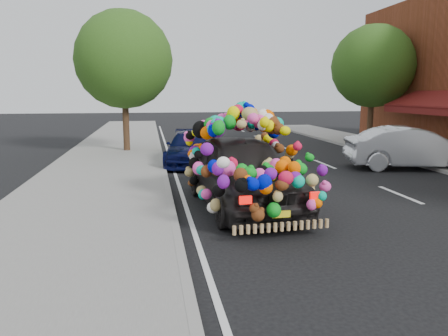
# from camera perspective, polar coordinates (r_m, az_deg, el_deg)

# --- Properties ---
(ground) EXTENTS (100.00, 100.00, 0.00)m
(ground) POSITION_cam_1_polar(r_m,az_deg,el_deg) (10.85, 5.48, -4.23)
(ground) COLOR black
(ground) RESTS_ON ground
(sidewalk) EXTENTS (4.00, 60.00, 0.12)m
(sidewalk) POSITION_cam_1_polar(r_m,az_deg,el_deg) (10.58, -17.69, -4.68)
(sidewalk) COLOR gray
(sidewalk) RESTS_ON ground
(kerb) EXTENTS (0.15, 60.00, 0.13)m
(kerb) POSITION_cam_1_polar(r_m,az_deg,el_deg) (10.48, -7.05, -4.40)
(kerb) COLOR gray
(kerb) RESTS_ON ground
(lane_markings) EXTENTS (6.00, 50.00, 0.01)m
(lane_markings) POSITION_cam_1_polar(r_m,az_deg,el_deg) (12.28, 21.96, -3.23)
(lane_markings) COLOR silver
(lane_markings) RESTS_ON ground
(tree_near_sidewalk) EXTENTS (4.20, 4.20, 6.13)m
(tree_near_sidewalk) POSITION_cam_1_polar(r_m,az_deg,el_deg) (19.73, -12.98, 13.62)
(tree_near_sidewalk) COLOR #332114
(tree_near_sidewalk) RESTS_ON ground
(tree_far_b) EXTENTS (4.00, 4.00, 5.90)m
(tree_far_b) POSITION_cam_1_polar(r_m,az_deg,el_deg) (22.89, 18.90, 12.45)
(tree_far_b) COLOR #332114
(tree_far_b) RESTS_ON ground
(plush_art_car) EXTENTS (2.71, 5.24, 2.31)m
(plush_art_car) POSITION_cam_1_polar(r_m,az_deg,el_deg) (10.04, 2.42, 1.62)
(plush_art_car) COLOR black
(plush_art_car) RESTS_ON ground
(navy_sedan) EXTENTS (2.30, 4.34, 1.20)m
(navy_sedan) POSITION_cam_1_polar(r_m,az_deg,el_deg) (16.24, -4.44, 2.60)
(navy_sedan) COLOR #050932
(navy_sedan) RESTS_ON ground
(silver_hatchback) EXTENTS (4.71, 2.53, 1.47)m
(silver_hatchback) POSITION_cam_1_polar(r_m,az_deg,el_deg) (16.50, 23.39, 2.43)
(silver_hatchback) COLOR silver
(silver_hatchback) RESTS_ON ground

